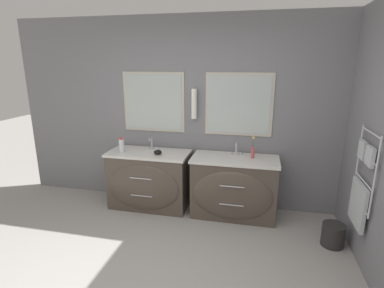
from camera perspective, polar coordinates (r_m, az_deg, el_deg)
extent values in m
cube|color=slate|center=(4.15, 1.25, 5.72)|extent=(5.38, 0.06, 2.60)
cube|color=#BCB7A8|center=(4.27, -7.30, 7.92)|extent=(0.89, 0.01, 0.83)
cube|color=#B2BCBA|center=(4.26, -7.35, 7.91)|extent=(0.82, 0.01, 0.76)
cube|color=#BCB7A8|center=(4.02, 8.90, 7.41)|extent=(0.89, 0.01, 0.83)
cube|color=#B2BCBA|center=(4.01, 8.89, 7.39)|extent=(0.82, 0.01, 0.76)
cylinder|color=white|center=(4.05, 0.41, 7.66)|extent=(0.08, 0.08, 0.40)
cube|color=silver|center=(4.10, 0.55, 7.75)|extent=(0.05, 0.02, 0.08)
cylinder|color=silver|center=(3.14, 31.46, -5.69)|extent=(0.02, 0.02, 0.79)
cylinder|color=silver|center=(3.58, 29.06, -2.93)|extent=(0.02, 0.02, 0.79)
cylinder|color=silver|center=(3.27, 31.02, 1.83)|extent=(0.02, 0.50, 0.02)
cylinder|color=silver|center=(3.32, 30.45, -2.24)|extent=(0.02, 0.50, 0.02)
cylinder|color=silver|center=(3.40, 29.90, -6.15)|extent=(0.02, 0.50, 0.02)
cylinder|color=silver|center=(3.48, 29.36, -9.89)|extent=(0.02, 0.50, 0.02)
cube|color=#B7BCC1|center=(3.48, 29.06, -9.98)|extent=(0.04, 0.42, 0.45)
cube|color=#B7BCC1|center=(3.21, 30.81, -2.06)|extent=(0.04, 0.17, 0.18)
cube|color=#B7BCC1|center=(3.41, 29.74, -0.99)|extent=(0.04, 0.17, 0.18)
cube|color=#4C4238|center=(4.29, -8.07, -6.89)|extent=(1.09, 0.51, 0.77)
ellipsoid|color=#4C4238|center=(4.07, -9.33, -8.18)|extent=(1.00, 0.11, 0.64)
cube|color=silver|center=(4.16, -8.28, -1.76)|extent=(1.12, 0.53, 0.04)
ellipsoid|color=white|center=(4.14, -8.39, -2.19)|extent=(0.41, 0.35, 0.09)
cylinder|color=silver|center=(3.96, -9.78, -6.51)|extent=(0.30, 0.01, 0.01)
cylinder|color=silver|center=(4.06, -9.62, -9.73)|extent=(0.30, 0.01, 0.01)
cube|color=#4C4238|center=(4.05, 7.99, -8.29)|extent=(1.09, 0.51, 0.77)
ellipsoid|color=#4C4238|center=(3.82, 7.65, -9.79)|extent=(1.00, 0.11, 0.64)
cube|color=silver|center=(3.90, 8.21, -2.90)|extent=(1.12, 0.53, 0.04)
ellipsoid|color=white|center=(3.89, 8.16, -3.36)|extent=(0.41, 0.35, 0.09)
cylinder|color=silver|center=(3.69, 7.64, -8.07)|extent=(0.30, 0.01, 0.01)
cylinder|color=silver|center=(3.80, 7.50, -11.47)|extent=(0.30, 0.01, 0.01)
cylinder|color=silver|center=(4.25, -7.66, 0.09)|extent=(0.02, 0.02, 0.17)
cylinder|color=silver|center=(4.19, -7.92, 0.90)|extent=(0.02, 0.09, 0.02)
cylinder|color=silver|center=(4.29, -8.51, -0.71)|extent=(0.03, 0.03, 0.04)
cylinder|color=silver|center=(4.25, -6.75, -0.83)|extent=(0.03, 0.03, 0.04)
cylinder|color=silver|center=(4.01, 8.43, -0.90)|extent=(0.02, 0.02, 0.17)
cylinder|color=silver|center=(3.94, 8.42, -0.05)|extent=(0.02, 0.09, 0.02)
cylinder|color=silver|center=(4.03, 7.40, -1.74)|extent=(0.03, 0.03, 0.04)
cylinder|color=silver|center=(4.02, 9.39, -1.86)|extent=(0.03, 0.03, 0.04)
cylinder|color=silver|center=(4.18, -13.28, -0.35)|extent=(0.07, 0.07, 0.18)
cylinder|color=red|center=(4.16, -13.37, 1.02)|extent=(0.04, 0.04, 0.02)
ellipsoid|color=black|center=(4.02, -6.54, -1.56)|extent=(0.11, 0.11, 0.06)
cylinder|color=#CC4C51|center=(3.91, 11.50, -1.65)|extent=(0.04, 0.04, 0.14)
cylinder|color=#477238|center=(3.88, 11.60, 0.26)|extent=(0.01, 0.01, 0.13)
sphere|color=#E5BF47|center=(3.86, 11.65, 1.17)|extent=(0.04, 0.04, 0.04)
cylinder|color=#282626|center=(3.84, 25.29, -15.38)|extent=(0.25, 0.25, 0.26)
torus|color=#282626|center=(3.78, 25.50, -13.77)|extent=(0.25, 0.25, 0.01)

